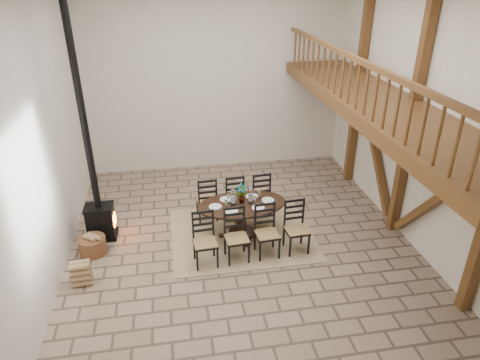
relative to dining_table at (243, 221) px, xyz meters
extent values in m
plane|color=#8E745E|center=(-0.07, -0.22, -0.39)|extent=(8.00, 8.00, 0.00)
cube|color=beige|center=(-0.07, 3.78, 2.11)|extent=(7.00, 0.02, 5.00)
cube|color=beige|center=(-0.07, -4.22, 2.11)|extent=(7.00, 0.02, 5.00)
cube|color=beige|center=(-3.57, -0.22, 2.11)|extent=(0.02, 8.00, 5.00)
cube|color=beige|center=(3.43, -0.22, 2.11)|extent=(0.02, 8.00, 5.00)
cube|color=brown|center=(3.31, -0.22, 2.11)|extent=(0.18, 0.18, 5.00)
cube|color=brown|center=(3.31, 2.28, 2.11)|extent=(0.18, 0.18, 5.00)
cube|color=brown|center=(3.31, -1.47, 1.01)|extent=(0.14, 2.16, 2.54)
cube|color=brown|center=(3.31, 1.03, 1.01)|extent=(0.14, 2.16, 2.54)
cube|color=brown|center=(3.31, -0.22, 2.41)|extent=(0.20, 7.80, 0.20)
cube|color=brown|center=(2.63, -0.22, 2.46)|extent=(1.60, 7.80, 0.12)
cube|color=brown|center=(1.93, -0.22, 2.36)|extent=(0.18, 7.80, 0.22)
cube|color=brown|center=(1.93, -0.22, 3.36)|extent=(0.09, 7.60, 0.09)
cube|color=brown|center=(1.93, -0.22, 2.94)|extent=(0.06, 7.60, 0.86)
cube|color=tan|center=(-0.01, 0.09, -0.38)|extent=(3.00, 2.50, 0.02)
ellipsoid|color=black|center=(-0.01, 0.09, 0.35)|extent=(1.94, 1.25, 0.04)
cylinder|color=black|center=(-0.01, 0.09, -0.03)|extent=(0.18, 0.18, 0.69)
cylinder|color=black|center=(-0.01, 0.09, -0.34)|extent=(0.57, 0.57, 0.06)
cube|color=#AA7D4E|center=(-0.87, -0.79, 0.10)|extent=(0.48, 0.46, 0.04)
cube|color=black|center=(-0.87, -0.79, -0.16)|extent=(0.46, 0.46, 0.47)
cube|color=black|center=(-0.88, -0.60, 0.38)|extent=(0.39, 0.07, 0.62)
cube|color=#AA7D4E|center=(-0.26, -0.75, 0.10)|extent=(0.48, 0.46, 0.04)
cube|color=black|center=(-0.26, -0.75, -0.16)|extent=(0.46, 0.46, 0.47)
cube|color=black|center=(-0.27, -0.56, 0.38)|extent=(0.39, 0.07, 0.62)
cube|color=#AA7D4E|center=(0.36, -0.71, 0.10)|extent=(0.48, 0.46, 0.04)
cube|color=black|center=(0.36, -0.71, -0.16)|extent=(0.46, 0.46, 0.47)
cube|color=black|center=(0.34, -0.52, 0.38)|extent=(0.39, 0.07, 0.62)
cube|color=#AA7D4E|center=(0.97, -0.67, 0.10)|extent=(0.48, 0.46, 0.04)
cube|color=black|center=(0.97, -0.67, -0.16)|extent=(0.46, 0.46, 0.47)
cube|color=black|center=(0.96, -0.47, 0.38)|extent=(0.39, 0.07, 0.62)
cube|color=#AA7D4E|center=(-0.68, 0.86, 0.10)|extent=(0.48, 0.46, 0.04)
cube|color=black|center=(-0.68, 0.86, -0.16)|extent=(0.46, 0.46, 0.47)
cube|color=black|center=(-0.66, 0.67, 0.38)|extent=(0.39, 0.07, 0.62)
cube|color=#AA7D4E|center=(-0.06, 0.91, 0.10)|extent=(0.48, 0.46, 0.04)
cube|color=black|center=(-0.06, 0.91, -0.16)|extent=(0.46, 0.46, 0.47)
cube|color=black|center=(-0.05, 0.71, 0.38)|extent=(0.39, 0.07, 0.62)
cube|color=#AA7D4E|center=(0.55, 0.95, 0.10)|extent=(0.48, 0.46, 0.04)
cube|color=black|center=(0.55, 0.95, -0.16)|extent=(0.46, 0.46, 0.47)
cube|color=black|center=(0.56, 0.75, 0.38)|extent=(0.39, 0.07, 0.62)
cube|color=white|center=(-0.01, 0.09, 0.38)|extent=(1.48, 0.82, 0.01)
cube|color=white|center=(-0.01, 0.09, 0.46)|extent=(0.94, 0.37, 0.18)
cylinder|color=white|center=(-0.19, 0.07, 0.54)|extent=(0.12, 0.12, 0.34)
cylinder|color=white|center=(0.18, 0.10, 0.54)|extent=(0.12, 0.12, 0.34)
cylinder|color=silver|center=(-0.19, 0.07, 0.45)|extent=(0.06, 0.06, 0.16)
cylinder|color=silver|center=(0.18, 0.10, 0.45)|extent=(0.06, 0.06, 0.16)
imported|color=#4C723F|center=(-0.01, 0.14, 0.59)|extent=(0.24, 0.17, 0.43)
cube|color=black|center=(-2.95, 0.50, -0.35)|extent=(0.60, 0.47, 0.09)
cube|color=black|center=(-2.95, 0.50, 0.02)|extent=(0.55, 0.42, 0.64)
cube|color=#FF590C|center=(-2.67, 0.49, 0.02)|extent=(0.02, 0.26, 0.26)
cube|color=black|center=(-2.95, 0.50, 0.35)|extent=(0.59, 0.46, 0.04)
cylinder|color=black|center=(-2.95, 0.50, 2.49)|extent=(0.14, 0.14, 4.23)
cylinder|color=brown|center=(-3.08, -0.05, -0.22)|extent=(0.54, 0.54, 0.35)
cube|color=#A07F59|center=(-3.08, -0.05, 0.00)|extent=(0.29, 0.29, 0.10)
cube|color=#A07F59|center=(-3.15, -1.00, -0.15)|extent=(0.37, 0.26, 0.48)
camera|label=1|loc=(-1.37, -7.53, 4.82)|focal=32.00mm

